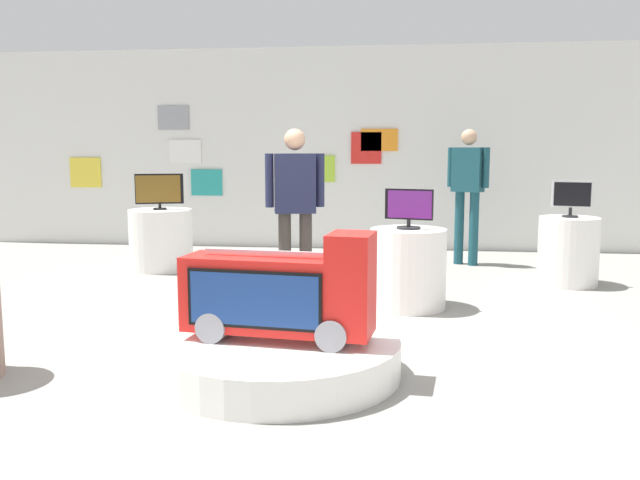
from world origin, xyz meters
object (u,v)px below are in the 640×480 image
object	(u,v)px
novelty_firetruck_tv	(281,295)
shopper_browsing_rear	(468,186)
display_pedestal_left_rear	(161,239)
display_pedestal_right_rear	(408,268)
tv_on_left_rear	(159,190)
shopper_browsing_near_truck	(295,203)
display_pedestal_center_rear	(568,251)
main_display_pedestal	(278,357)
tv_on_center_rear	(571,197)
tv_on_right_rear	(409,208)

from	to	relation	value
novelty_firetruck_tv	shopper_browsing_rear	xyz separation A→B (m)	(1.61, 4.49, 0.48)
display_pedestal_left_rear	display_pedestal_right_rear	size ratio (longest dim) A/B	1.04
display_pedestal_left_rear	novelty_firetruck_tv	bearing A→B (deg)	-59.33
tv_on_left_rear	shopper_browsing_near_truck	xyz separation A→B (m)	(1.96, -1.67, -0.01)
display_pedestal_center_rear	tv_on_left_rear	bearing A→B (deg)	175.68
main_display_pedestal	tv_on_left_rear	world-z (taller)	tv_on_left_rear
display_pedestal_center_rear	shopper_browsing_rear	bearing A→B (deg)	130.26
shopper_browsing_rear	display_pedestal_center_rear	bearing A→B (deg)	-49.74
display_pedestal_center_rear	shopper_browsing_near_truck	distance (m)	3.18
display_pedestal_left_rear	display_pedestal_center_rear	world-z (taller)	same
display_pedestal_left_rear	tv_on_center_rear	world-z (taller)	tv_on_center_rear
main_display_pedestal	display_pedestal_center_rear	distance (m)	4.23
novelty_firetruck_tv	tv_on_right_rear	size ratio (longest dim) A/B	2.86
display_pedestal_left_rear	tv_on_left_rear	world-z (taller)	tv_on_left_rear
display_pedestal_right_rear	novelty_firetruck_tv	bearing A→B (deg)	-112.48
display_pedestal_center_rear	shopper_browsing_near_truck	bearing A→B (deg)	-155.14
display_pedestal_right_rear	shopper_browsing_near_truck	bearing A→B (deg)	-179.03
display_pedestal_center_rear	tv_on_right_rear	size ratio (longest dim) A/B	1.68
display_pedestal_center_rear	display_pedestal_right_rear	world-z (taller)	same
display_pedestal_right_rear	tv_on_right_rear	distance (m)	0.57
display_pedestal_right_rear	shopper_browsing_rear	distance (m)	2.67
novelty_firetruck_tv	shopper_browsing_near_truck	distance (m)	2.07
main_display_pedestal	tv_on_left_rear	size ratio (longest dim) A/B	2.86
display_pedestal_left_rear	tv_on_center_rear	distance (m)	4.84
tv_on_center_rear	shopper_browsing_rear	world-z (taller)	shopper_browsing_rear
display_pedestal_right_rear	shopper_browsing_near_truck	xyz separation A→B (m)	(-1.07, -0.02, 0.61)
tv_on_right_rear	tv_on_center_rear	bearing A→B (deg)	36.26
display_pedestal_center_rear	display_pedestal_left_rear	bearing A→B (deg)	175.62
display_pedestal_center_rear	shopper_browsing_near_truck	world-z (taller)	shopper_browsing_near_truck
tv_on_center_rear	shopper_browsing_near_truck	xyz separation A→B (m)	(-2.83, -1.31, 0.01)
display_pedestal_left_rear	tv_on_left_rear	size ratio (longest dim) A/B	1.38
main_display_pedestal	shopper_browsing_near_truck	size ratio (longest dim) A/B	0.96
novelty_firetruck_tv	display_pedestal_right_rear	distance (m)	2.20
novelty_firetruck_tv	shopper_browsing_near_truck	xyz separation A→B (m)	(-0.23, 2.01, 0.44)
tv_on_left_rear	tv_on_right_rear	world-z (taller)	tv_on_left_rear
tv_on_left_rear	shopper_browsing_near_truck	bearing A→B (deg)	-40.52
shopper_browsing_rear	display_pedestal_right_rear	bearing A→B (deg)	-107.35
display_pedestal_center_rear	shopper_browsing_rear	xyz separation A→B (m)	(-0.99, 1.17, 0.65)
main_display_pedestal	shopper_browsing_rear	xyz separation A→B (m)	(1.63, 4.48, 0.90)
main_display_pedestal	tv_on_right_rear	xyz separation A→B (m)	(0.86, 2.01, 0.82)
display_pedestal_left_rear	shopper_browsing_near_truck	size ratio (longest dim) A/B	0.46
main_display_pedestal	tv_on_center_rear	size ratio (longest dim) A/B	3.98
display_pedestal_right_rear	tv_on_right_rear	xyz separation A→B (m)	(0.00, -0.00, 0.57)
tv_on_center_rear	shopper_browsing_rear	xyz separation A→B (m)	(-0.99, 1.18, 0.05)
tv_on_left_rear	shopper_browsing_rear	world-z (taller)	shopper_browsing_rear
novelty_firetruck_tv	display_pedestal_center_rear	world-z (taller)	novelty_firetruck_tv
display_pedestal_center_rear	shopper_browsing_rear	distance (m)	1.67
tv_on_left_rear	tv_on_center_rear	bearing A→B (deg)	-4.37
main_display_pedestal	shopper_browsing_near_truck	world-z (taller)	shopper_browsing_near_truck
tv_on_left_rear	display_pedestal_center_rear	distance (m)	4.84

